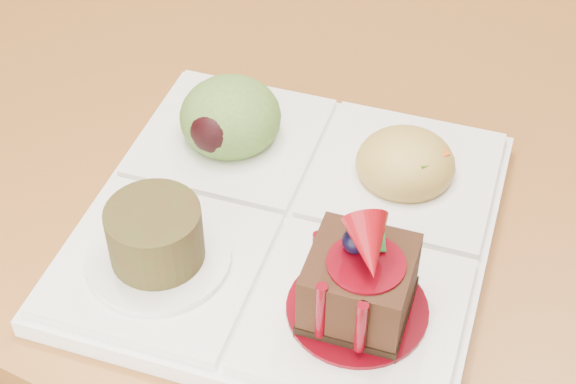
% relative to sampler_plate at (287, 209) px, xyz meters
% --- Properties ---
extents(ground, '(6.00, 6.00, 0.00)m').
position_rel_sampler_plate_xyz_m(ground, '(-0.19, 0.75, -0.77)').
color(ground, '#573618').
extents(sampler_plate, '(0.26, 0.26, 0.09)m').
position_rel_sampler_plate_xyz_m(sampler_plate, '(0.00, 0.00, 0.00)').
color(sampler_plate, white).
rests_on(sampler_plate, dining_table).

